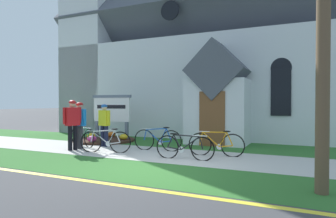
{
  "coord_description": "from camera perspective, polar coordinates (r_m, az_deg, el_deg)",
  "views": [
    {
      "loc": [
        3.45,
        -6.73,
        1.66
      ],
      "look_at": [
        -1.7,
        4.39,
        1.41
      ],
      "focal_mm": 31.8,
      "sensor_mm": 36.0,
      "label": 1
    }
  ],
  "objects": [
    {
      "name": "ground",
      "position": [
        11.39,
        6.99,
        -7.21
      ],
      "size": [
        140.0,
        140.0,
        0.0
      ],
      "primitive_type": "plane",
      "color": "#3D3D3F"
    },
    {
      "name": "sidewalk_slab",
      "position": [
        10.45,
        -8.77,
        -7.95
      ],
      "size": [
        32.0,
        2.57,
        0.01
      ],
      "primitive_type": "cube",
      "color": "#B7B5AD",
      "rests_on": "ground"
    },
    {
      "name": "grass_verge",
      "position": [
        8.6,
        -17.7,
        -9.98
      ],
      "size": [
        32.0,
        2.18,
        0.01
      ],
      "primitive_type": "cube",
      "color": "#2D6628",
      "rests_on": "ground"
    },
    {
      "name": "church_lawn",
      "position": [
        12.71,
        -2.11,
        -6.31
      ],
      "size": [
        24.0,
        2.72,
        0.01
      ],
      "primitive_type": "cube",
      "color": "#2D6628",
      "rests_on": "ground"
    },
    {
      "name": "curb_paint_stripe",
      "position": [
        7.75,
        -24.02,
        -11.26
      ],
      "size": [
        28.0,
        0.16,
        0.01
      ],
      "primitive_type": "cube",
      "color": "yellow",
      "rests_on": "ground"
    },
    {
      "name": "church_building",
      "position": [
        18.79,
        5.9,
        10.38
      ],
      "size": [
        14.29,
        12.28,
        12.85
      ],
      "color": "silver",
      "rests_on": "ground"
    },
    {
      "name": "church_sign",
      "position": [
        13.56,
        -10.76,
        -0.21
      ],
      "size": [
        1.99,
        0.16,
        2.01
      ],
      "color": "slate",
      "rests_on": "ground"
    },
    {
      "name": "flower_bed",
      "position": [
        13.2,
        -12.13,
        -5.74
      ],
      "size": [
        2.61,
        2.61,
        0.34
      ],
      "color": "#382319",
      "rests_on": "ground"
    },
    {
      "name": "bicycle_orange",
      "position": [
        11.91,
        -16.12,
        -5.08
      ],
      "size": [
        1.63,
        0.65,
        0.79
      ],
      "color": "black",
      "rests_on": "ground"
    },
    {
      "name": "bicycle_yellow",
      "position": [
        8.77,
        3.16,
        -7.29
      ],
      "size": [
        1.78,
        0.15,
        0.79
      ],
      "color": "black",
      "rests_on": "ground"
    },
    {
      "name": "bicycle_white",
      "position": [
        10.19,
        -11.85,
        -6.09
      ],
      "size": [
        1.64,
        0.6,
        0.83
      ],
      "color": "black",
      "rests_on": "ground"
    },
    {
      "name": "bicycle_silver",
      "position": [
        10.37,
        -1.97,
        -5.88
      ],
      "size": [
        1.74,
        0.24,
        0.85
      ],
      "color": "black",
      "rests_on": "ground"
    },
    {
      "name": "bicycle_black",
      "position": [
        9.43,
        9.25,
        -6.64
      ],
      "size": [
        1.74,
        0.26,
        0.83
      ],
      "color": "black",
      "rests_on": "ground"
    },
    {
      "name": "cyclist_in_green_jersey",
      "position": [
        10.89,
        -17.82,
        -2.14
      ],
      "size": [
        0.34,
        0.67,
        1.76
      ],
      "color": "black",
      "rests_on": "ground"
    },
    {
      "name": "cyclist_in_white_jersey",
      "position": [
        11.54,
        -12.12,
        -2.47
      ],
      "size": [
        0.6,
        0.32,
        1.61
      ],
      "color": "#191E38",
      "rests_on": "ground"
    },
    {
      "name": "cyclist_in_red_jersey",
      "position": [
        11.19,
        -16.57,
        -2.31
      ],
      "size": [
        0.64,
        0.33,
        1.68
      ],
      "color": "#2D2D33",
      "rests_on": "ground"
    },
    {
      "name": "yard_deciduous_tree",
      "position": [
        18.67,
        -11.05,
        8.02
      ],
      "size": [
        4.31,
        4.31,
        5.36
      ],
      "color": "#3D2D1E",
      "rests_on": "ground"
    }
  ]
}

